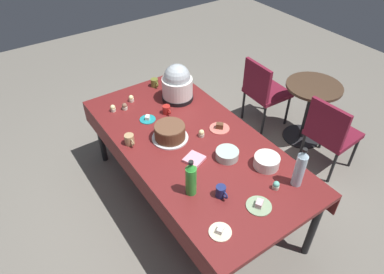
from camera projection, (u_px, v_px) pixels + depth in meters
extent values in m
plane|color=slate|center=(192.00, 199.00, 3.40)|extent=(9.00, 9.00, 0.00)
cube|color=maroon|center=(192.00, 143.00, 2.94)|extent=(2.20, 1.10, 0.04)
cylinder|color=black|center=(100.00, 135.00, 3.62)|extent=(0.06, 0.06, 0.71)
cylinder|color=black|center=(176.00, 106.00, 4.03)|extent=(0.06, 0.06, 0.71)
cylinder|color=black|center=(314.00, 226.00, 2.73)|extent=(0.06, 0.06, 0.71)
cube|color=maroon|center=(136.00, 179.00, 2.77)|extent=(2.20, 0.01, 0.18)
cube|color=maroon|center=(240.00, 131.00, 3.24)|extent=(2.20, 0.01, 0.18)
cylinder|color=silver|center=(170.00, 138.00, 2.95)|extent=(0.31, 0.31, 0.01)
cylinder|color=brown|center=(170.00, 132.00, 2.91)|extent=(0.26, 0.26, 0.12)
cylinder|color=brown|center=(170.00, 126.00, 2.87)|extent=(0.26, 0.26, 0.01)
cylinder|color=black|center=(178.00, 97.00, 3.42)|extent=(0.31, 0.31, 0.04)
cylinder|color=white|center=(177.00, 87.00, 3.34)|extent=(0.30, 0.30, 0.19)
sphere|color=#B2BCC1|center=(177.00, 77.00, 3.27)|extent=(0.25, 0.25, 0.25)
cylinder|color=#B2C6BC|center=(227.00, 154.00, 2.75)|extent=(0.19, 0.19, 0.07)
cylinder|color=silver|center=(267.00, 161.00, 2.67)|extent=(0.20, 0.20, 0.09)
cylinder|color=beige|center=(220.00, 232.00, 2.23)|extent=(0.15, 0.15, 0.01)
cube|color=white|center=(220.00, 230.00, 2.21)|extent=(0.06, 0.06, 0.04)
cylinder|color=teal|center=(148.00, 119.00, 3.16)|extent=(0.15, 0.15, 0.01)
cube|color=white|center=(147.00, 117.00, 3.14)|extent=(0.06, 0.06, 0.04)
cylinder|color=#8CA87F|center=(259.00, 206.00, 2.39)|extent=(0.18, 0.18, 0.01)
cube|color=beige|center=(259.00, 204.00, 2.37)|extent=(0.07, 0.08, 0.04)
cylinder|color=#E07266|center=(219.00, 128.00, 3.06)|extent=(0.18, 0.18, 0.01)
cube|color=brown|center=(220.00, 126.00, 3.04)|extent=(0.08, 0.07, 0.05)
cylinder|color=beige|center=(201.00, 135.00, 2.97)|extent=(0.05, 0.05, 0.03)
sphere|color=beige|center=(201.00, 132.00, 2.95)|extent=(0.05, 0.05, 0.05)
cylinder|color=beige|center=(125.00, 108.00, 3.28)|extent=(0.05, 0.05, 0.03)
sphere|color=brown|center=(124.00, 105.00, 3.26)|extent=(0.05, 0.05, 0.05)
cylinder|color=beige|center=(113.00, 110.00, 3.26)|extent=(0.05, 0.05, 0.03)
sphere|color=beige|center=(113.00, 107.00, 3.24)|extent=(0.05, 0.05, 0.05)
cylinder|color=beige|center=(276.00, 187.00, 2.51)|extent=(0.05, 0.05, 0.03)
sphere|color=#6BC6B2|center=(276.00, 184.00, 2.49)|extent=(0.05, 0.05, 0.05)
cylinder|color=beige|center=(131.00, 100.00, 3.38)|extent=(0.05, 0.05, 0.03)
sphere|color=beige|center=(131.00, 98.00, 3.36)|extent=(0.05, 0.05, 0.05)
cylinder|color=beige|center=(181.00, 85.00, 3.60)|extent=(0.05, 0.05, 0.03)
sphere|color=pink|center=(181.00, 83.00, 3.58)|extent=(0.05, 0.05, 0.05)
cylinder|color=green|center=(191.00, 181.00, 2.41)|extent=(0.08, 0.08, 0.24)
cone|color=green|center=(191.00, 166.00, 2.32)|extent=(0.07, 0.07, 0.05)
cylinder|color=black|center=(191.00, 162.00, 2.30)|extent=(0.04, 0.04, 0.02)
cylinder|color=silver|center=(299.00, 170.00, 2.47)|extent=(0.08, 0.08, 0.27)
cone|color=silver|center=(304.00, 154.00, 2.36)|extent=(0.07, 0.07, 0.05)
cylinder|color=black|center=(305.00, 150.00, 2.34)|extent=(0.04, 0.04, 0.02)
cylinder|color=olive|center=(154.00, 83.00, 3.58)|extent=(0.08, 0.08, 0.08)
torus|color=olive|center=(157.00, 84.00, 3.55)|extent=(0.05, 0.01, 0.05)
cylinder|color=#B2231E|center=(166.00, 110.00, 3.21)|extent=(0.07, 0.07, 0.08)
torus|color=#B2231E|center=(169.00, 112.00, 3.18)|extent=(0.05, 0.01, 0.05)
cylinder|color=tan|center=(129.00, 139.00, 2.87)|extent=(0.08, 0.08, 0.09)
torus|color=tan|center=(132.00, 142.00, 2.84)|extent=(0.06, 0.01, 0.06)
cylinder|color=navy|center=(221.00, 191.00, 2.44)|extent=(0.07, 0.07, 0.09)
torus|color=navy|center=(225.00, 195.00, 2.40)|extent=(0.06, 0.01, 0.06)
cube|color=pink|center=(194.00, 159.00, 2.74)|extent=(0.18, 0.18, 0.02)
cube|color=maroon|center=(268.00, 92.00, 4.12)|extent=(0.46, 0.46, 0.05)
cube|color=maroon|center=(257.00, 80.00, 3.90)|extent=(0.42, 0.06, 0.40)
cylinder|color=black|center=(287.00, 111.00, 4.22)|extent=(0.03, 0.03, 0.40)
cylinder|color=black|center=(266.00, 96.00, 4.47)|extent=(0.03, 0.03, 0.40)
cylinder|color=black|center=(263.00, 120.00, 4.06)|extent=(0.03, 0.03, 0.40)
cylinder|color=black|center=(243.00, 105.00, 4.31)|extent=(0.03, 0.03, 0.40)
cube|color=maroon|center=(333.00, 134.00, 3.52)|extent=(0.47, 0.47, 0.05)
cube|color=maroon|center=(327.00, 123.00, 3.28)|extent=(0.42, 0.07, 0.40)
cylinder|color=black|center=(354.00, 152.00, 3.64)|extent=(0.03, 0.03, 0.40)
cylinder|color=black|center=(323.00, 134.00, 3.87)|extent=(0.03, 0.03, 0.40)
cylinder|color=black|center=(332.00, 168.00, 3.46)|extent=(0.03, 0.03, 0.40)
cylinder|color=black|center=(302.00, 148.00, 3.69)|extent=(0.03, 0.03, 0.40)
cylinder|color=#473323|center=(314.00, 86.00, 3.69)|extent=(0.60, 0.60, 0.03)
cylinder|color=black|center=(307.00, 113.00, 3.91)|extent=(0.06, 0.06, 0.67)
cylinder|color=black|center=(301.00, 136.00, 4.13)|extent=(0.44, 0.44, 0.02)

